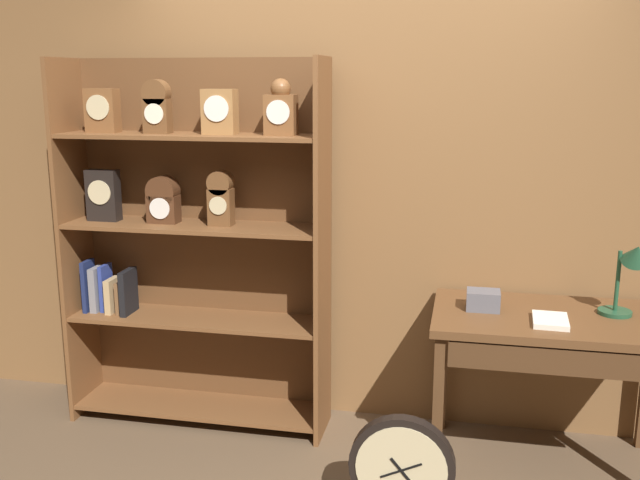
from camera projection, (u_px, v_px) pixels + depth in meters
The scene contains 7 objects.
back_wood_panel at pixel (365, 193), 3.94m from camera, with size 4.80×0.05×2.60m, color brown.
bookshelf at pixel (191, 237), 3.94m from camera, with size 1.45×0.36×2.03m.
workbench at pixel (553, 336), 3.46m from camera, with size 1.15×0.69×0.80m.
desk_lamp at pixel (630, 270), 3.39m from camera, with size 0.21×0.21×0.39m.
toolbox_small at pixel (483, 300), 3.54m from camera, with size 0.16×0.13×0.10m, color #595960.
open_repair_manual at pixel (550, 321), 3.35m from camera, with size 0.16×0.22×0.03m, color silver.
round_clock_large at pixel (402, 469), 3.11m from camera, with size 0.46×0.11×0.50m.
Camera 1 is at (0.56, -2.62, 1.92)m, focal length 40.18 mm.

